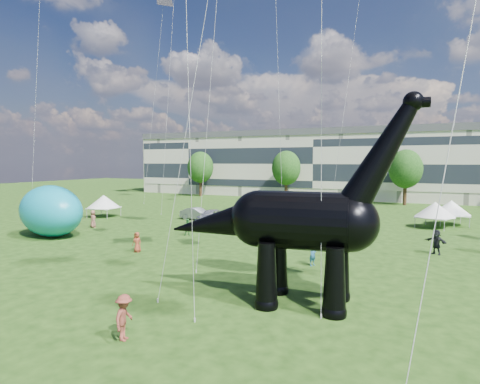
% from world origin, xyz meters
% --- Properties ---
extents(ground, '(220.00, 220.00, 0.00)m').
position_xyz_m(ground, '(0.00, 0.00, 0.00)').
color(ground, '#16330C').
rests_on(ground, ground).
extents(terrace_row, '(78.00, 11.00, 12.00)m').
position_xyz_m(terrace_row, '(-8.00, 62.00, 6.00)').
color(terrace_row, beige).
rests_on(terrace_row, ground).
extents(tree_far_left, '(5.20, 5.20, 9.44)m').
position_xyz_m(tree_far_left, '(-30.00, 53.00, 6.29)').
color(tree_far_left, '#382314').
rests_on(tree_far_left, ground).
extents(tree_mid_left, '(5.20, 5.20, 9.44)m').
position_xyz_m(tree_mid_left, '(-12.00, 53.00, 6.29)').
color(tree_mid_left, '#382314').
rests_on(tree_mid_left, ground).
extents(tree_mid_right, '(5.20, 5.20, 9.44)m').
position_xyz_m(tree_mid_right, '(8.00, 53.00, 6.29)').
color(tree_mid_right, '#382314').
rests_on(tree_mid_right, ground).
extents(dinosaur_sculpture, '(12.92, 3.89, 10.52)m').
position_xyz_m(dinosaur_sculpture, '(5.41, 2.74, 3.97)').
color(dinosaur_sculpture, black).
rests_on(dinosaur_sculpture, ground).
extents(car_silver, '(2.04, 4.53, 1.51)m').
position_xyz_m(car_silver, '(-11.33, 24.03, 0.76)').
color(car_silver, silver).
rests_on(car_silver, ground).
extents(car_grey, '(4.49, 1.97, 1.44)m').
position_xyz_m(car_grey, '(-13.64, 24.90, 0.72)').
color(car_grey, gray).
rests_on(car_grey, ground).
extents(car_white, '(4.86, 2.27, 1.35)m').
position_xyz_m(car_white, '(-0.13, 23.09, 0.67)').
color(car_white, white).
rests_on(car_white, ground).
extents(car_dark, '(5.13, 5.24, 1.51)m').
position_xyz_m(car_dark, '(3.07, 25.05, 0.76)').
color(car_dark, '#595960').
rests_on(car_dark, ground).
extents(gazebo_near, '(5.10, 5.10, 2.76)m').
position_xyz_m(gazebo_near, '(12.10, 30.62, 1.94)').
color(gazebo_near, silver).
rests_on(gazebo_near, ground).
extents(gazebo_far, '(4.71, 4.71, 2.73)m').
position_xyz_m(gazebo_far, '(13.74, 33.62, 1.91)').
color(gazebo_far, white).
rests_on(gazebo_far, ground).
extents(gazebo_left, '(4.54, 4.54, 2.78)m').
position_xyz_m(gazebo_left, '(-25.64, 22.02, 1.95)').
color(gazebo_left, silver).
rests_on(gazebo_left, ground).
extents(inflatable_teal, '(8.61, 6.49, 4.80)m').
position_xyz_m(inflatable_teal, '(-20.49, 9.97, 2.40)').
color(inflatable_teal, '#0E8CA8').
rests_on(inflatable_teal, ground).
extents(visitors, '(50.34, 37.41, 1.89)m').
position_xyz_m(visitors, '(-1.75, 13.42, 0.88)').
color(visitors, brown).
rests_on(visitors, ground).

